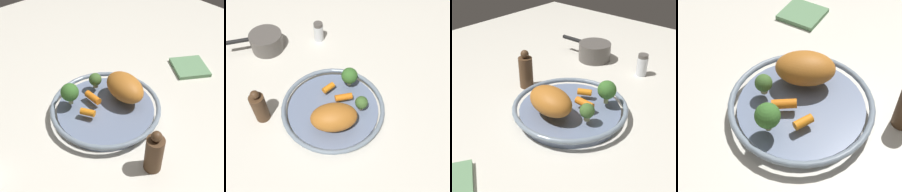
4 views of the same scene
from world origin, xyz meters
The scene contains 8 objects.
ground_plane centered at (0.00, 0.00, 0.00)m, with size 1.91×1.91×0.00m, color silver.
serving_bowl centered at (0.00, 0.00, 0.02)m, with size 0.34×0.34×0.04m.
roast_chicken_piece centered at (-0.07, 0.01, 0.08)m, with size 0.14×0.09×0.08m, color #B56A26.
baby_carrot_center centered at (0.07, 0.00, 0.05)m, with size 0.02×0.02×0.04m, color orange.
baby_carrot_near_rim centered at (0.02, -0.04, 0.05)m, with size 0.02×0.02×0.06m, color orange.
broccoli_floret_mid centered at (-0.03, -0.09, 0.07)m, with size 0.04×0.04×0.05m.
broccoli_floret_small centered at (0.08, -0.08, 0.09)m, with size 0.06×0.06×0.07m.
dish_towel centered at (-0.40, 0.03, 0.01)m, with size 0.12×0.13×0.01m, color #669366.
Camera 4 is at (0.51, -0.04, 0.63)m, focal length 53.99 mm.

